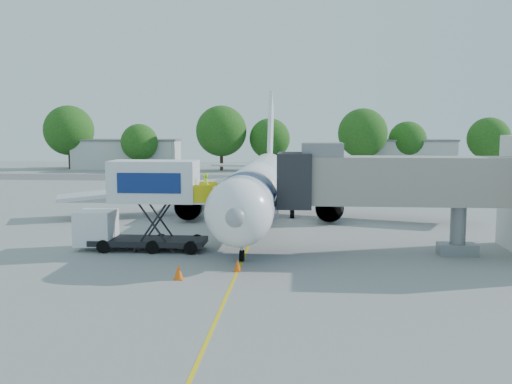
# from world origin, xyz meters

# --- Properties ---
(ground) EXTENTS (160.00, 160.00, 0.00)m
(ground) POSITION_xyz_m (0.00, 0.00, 0.00)
(ground) COLOR gray
(ground) RESTS_ON ground
(guidance_line) EXTENTS (0.15, 70.00, 0.01)m
(guidance_line) POSITION_xyz_m (0.00, 0.00, 0.01)
(guidance_line) COLOR yellow
(guidance_line) RESTS_ON ground
(taxiway_strip) EXTENTS (120.00, 10.00, 0.01)m
(taxiway_strip) POSITION_xyz_m (0.00, 42.00, 0.00)
(taxiway_strip) COLOR #59595B
(taxiway_strip) RESTS_ON ground
(aircraft) EXTENTS (34.17, 37.73, 11.35)m
(aircraft) POSITION_xyz_m (0.00, 4.12, 2.95)
(aircraft) COLOR white
(aircraft) RESTS_ON ground
(jet_bridge) EXTENTS (13.90, 3.20, 6.60)m
(jet_bridge) POSITION_xyz_m (7.99, -7.00, 4.34)
(jet_bridge) COLOR gray
(jet_bridge) RESTS_ON ground
(catering_hiloader) EXTENTS (8.50, 2.44, 5.50)m
(catering_hiloader) POSITION_xyz_m (-6.27, -7.00, 2.76)
(catering_hiloader) COLOR black
(catering_hiloader) RESTS_ON ground
(ground_tug) EXTENTS (3.35, 2.03, 1.26)m
(ground_tug) POSITION_xyz_m (-3.03, -15.78, 0.66)
(ground_tug) COLOR silver
(ground_tug) RESTS_ON ground
(safety_cone_a) EXTENTS (0.40, 0.40, 0.63)m
(safety_cone_a) POSITION_xyz_m (0.01, -11.76, 0.30)
(safety_cone_a) COLOR #E8570C
(safety_cone_a) RESTS_ON ground
(safety_cone_b) EXTENTS (0.49, 0.49, 0.78)m
(safety_cone_b) POSITION_xyz_m (-2.73, -13.58, 0.38)
(safety_cone_b) COLOR #E8570C
(safety_cone_b) RESTS_ON ground
(outbuilding_left) EXTENTS (18.40, 8.40, 5.30)m
(outbuilding_left) POSITION_xyz_m (-28.00, 60.00, 2.66)
(outbuilding_left) COLOR silver
(outbuilding_left) RESTS_ON ground
(outbuilding_right) EXTENTS (16.40, 7.40, 5.30)m
(outbuilding_right) POSITION_xyz_m (22.00, 62.00, 2.66)
(outbuilding_right) COLOR silver
(outbuilding_right) RESTS_ON ground
(tree_a) EXTENTS (8.87, 8.87, 11.30)m
(tree_a) POSITION_xyz_m (-38.05, 58.52, 6.86)
(tree_a) COLOR #382314
(tree_a) RESTS_ON ground
(tree_b) EXTENTS (6.29, 6.29, 8.02)m
(tree_b) POSITION_xyz_m (-24.28, 55.05, 4.86)
(tree_b) COLOR #382314
(tree_b) RESTS_ON ground
(tree_c) EXTENTS (8.75, 8.75, 11.16)m
(tree_c) POSITION_xyz_m (-10.42, 57.14, 6.77)
(tree_c) COLOR #382314
(tree_c) RESTS_ON ground
(tree_d) EXTENTS (7.05, 7.05, 8.99)m
(tree_d) POSITION_xyz_m (-2.14, 58.45, 5.46)
(tree_d) COLOR #382314
(tree_d) RESTS_ON ground
(tree_e) EXTENTS (8.32, 8.32, 10.61)m
(tree_e) POSITION_xyz_m (13.64, 56.50, 6.44)
(tree_e) COLOR #382314
(tree_e) RESTS_ON ground
(tree_f) EXTENTS (6.64, 6.64, 8.46)m
(tree_f) POSITION_xyz_m (21.82, 60.75, 5.13)
(tree_f) COLOR #382314
(tree_f) RESTS_ON ground
(tree_g) EXTENTS (7.15, 7.15, 9.11)m
(tree_g) POSITION_xyz_m (34.99, 58.73, 5.53)
(tree_g) COLOR #382314
(tree_g) RESTS_ON ground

